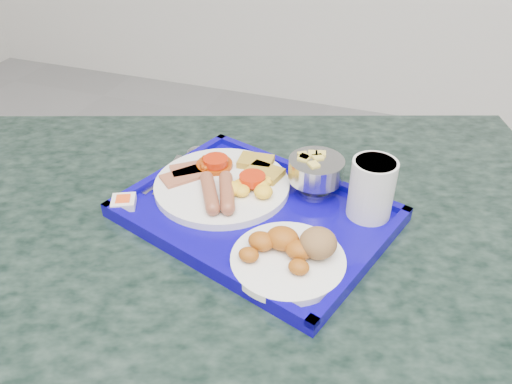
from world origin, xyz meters
TOP-DOWN VIEW (x-y plane):
  - table at (-0.42, 0.94)m, footprint 1.39×1.15m
  - tray at (-0.40, 0.96)m, footprint 0.50×0.42m
  - main_plate at (-0.47, 1.00)m, footprint 0.24×0.24m
  - bread_plate at (-0.31, 0.86)m, footprint 0.17×0.17m
  - fruit_bowl at (-0.32, 1.05)m, footprint 0.10×0.10m
  - juice_cup at (-0.22, 1.01)m, footprint 0.07×0.07m
  - spoon at (-0.58, 1.07)m, footprint 0.05×0.18m
  - knife at (-0.59, 1.02)m, footprint 0.04×0.17m
  - jam_packet at (-0.61, 0.90)m, footprint 0.05×0.05m

SIDE VIEW (x-z plane):
  - table at x=-0.42m, z-range 0.18..0.92m
  - tray at x=-0.40m, z-range 0.74..0.76m
  - knife at x=-0.59m, z-range 0.76..0.76m
  - spoon at x=-0.58m, z-range 0.75..0.77m
  - jam_packet at x=-0.61m, z-range 0.76..0.77m
  - main_plate at x=-0.47m, z-range 0.75..0.79m
  - bread_plate at x=-0.31m, z-range 0.75..0.80m
  - fruit_bowl at x=-0.32m, z-range 0.77..0.83m
  - juice_cup at x=-0.22m, z-range 0.76..0.86m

